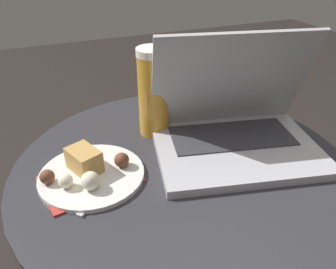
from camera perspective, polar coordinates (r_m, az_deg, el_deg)
The scene contains 6 objects.
table at distance 0.76m, azimuth 2.26°, elevation -12.65°, with size 0.68×0.68×0.54m.
napkin at distance 0.64m, azimuth -13.36°, elevation -7.59°, with size 0.19×0.15×0.00m.
laptop at distance 0.71m, azimuth 11.50°, elevation 1.53°, with size 0.39×0.32×0.25m.
beer_glass at distance 0.73m, azimuth -2.54°, elevation 7.32°, with size 0.07×0.07×0.20m.
snack_plate at distance 0.64m, azimuth -13.58°, elevation -6.30°, with size 0.20×0.20×0.05m.
fork at distance 0.63m, azimuth -10.66°, elevation -8.12°, with size 0.12×0.13×0.00m.
Camera 1 is at (-0.24, -0.49, 0.94)m, focal length 35.00 mm.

